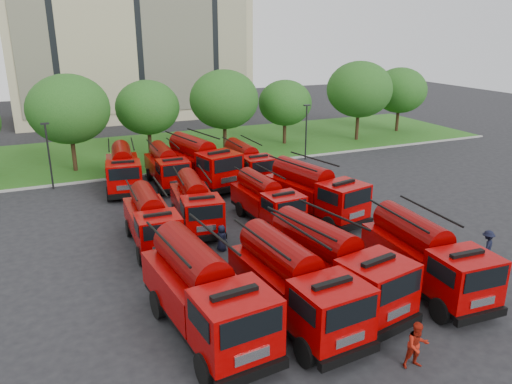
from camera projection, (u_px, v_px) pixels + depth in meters
ground at (266, 256)px, 27.08m from camera, size 140.00×140.00×0.00m
lawn at (156, 150)px, 49.62m from camera, size 70.00×16.00×0.12m
curb at (178, 171)px, 42.59m from camera, size 70.00×0.30×0.14m
apartment_building at (127, 20)px, 65.47m from camera, size 30.00×14.18×25.00m
tree_2 at (69, 109)px, 40.98m from camera, size 6.72×6.72×8.22m
tree_3 at (148, 108)px, 46.03m from camera, size 5.88×5.88×7.19m
tree_4 at (224, 99)px, 47.24m from camera, size 6.55×6.55×8.01m
tree_5 at (285, 103)px, 51.06m from camera, size 5.46×5.46×6.68m
tree_6 at (360, 89)px, 52.45m from camera, size 6.89×6.89×8.42m
tree_7 at (400, 90)px, 57.07m from camera, size 6.05×6.05×7.39m
lamp_post_0 at (49, 152)px, 37.26m from camera, size 0.60×0.25×5.11m
lamp_post_1 at (306, 129)px, 45.67m from camera, size 0.60×0.25×5.11m
fire_truck_0 at (204, 292)px, 19.81m from camera, size 3.57×8.23×3.64m
fire_truck_1 at (294, 284)px, 20.67m from camera, size 3.29×7.78×3.45m
fire_truck_2 at (332, 265)px, 22.20m from camera, size 4.04×8.10×3.53m
fire_truck_3 at (425, 256)px, 23.26m from camera, size 3.03×7.50×3.36m
fire_truck_4 at (151, 219)px, 28.14m from camera, size 2.58×6.62×2.98m
fire_truck_5 at (195, 203)px, 30.67m from camera, size 3.03×6.82×3.00m
fire_truck_6 at (266, 200)px, 31.38m from camera, size 2.66×6.51×2.91m
fire_truck_7 at (314, 192)px, 32.11m from camera, size 4.19×7.92×3.43m
fire_truck_8 at (123, 169)px, 37.63m from camera, size 3.31×7.26×3.19m
fire_truck_9 at (167, 166)px, 38.66m from camera, size 2.50×6.60×2.99m
fire_truck_10 at (201, 162)px, 38.66m from camera, size 4.44×8.41×3.64m
fire_truck_11 at (247, 163)px, 39.49m from camera, size 2.55×6.70×3.03m
firefighter_0 at (395, 302)px, 22.61m from camera, size 0.68×0.53×1.70m
firefighter_1 at (415, 367)px, 18.31m from camera, size 0.97×0.65×1.84m
firefighter_2 at (402, 259)px, 26.78m from camera, size 0.75×1.10×1.74m
firefighter_3 at (485, 261)px, 26.48m from camera, size 1.28×1.04×1.76m
firefighter_4 at (222, 250)px, 27.75m from camera, size 0.77×0.88×1.50m
firefighter_5 at (295, 216)px, 32.83m from camera, size 1.46×0.68×1.55m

